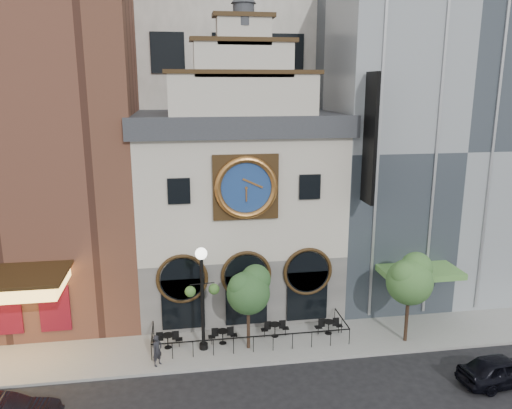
{
  "coord_description": "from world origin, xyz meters",
  "views": [
    {
      "loc": [
        -3.61,
        -22.43,
        14.0
      ],
      "look_at": [
        0.9,
        6.0,
        7.04
      ],
      "focal_mm": 35.0,
      "sensor_mm": 36.0,
      "label": 1
    }
  ],
  "objects_px": {
    "car_right": "(502,370)",
    "pedestrian": "(157,350)",
    "bistro_0": "(168,340)",
    "tree_right": "(410,278)",
    "tree_left": "(249,289)",
    "lamppost": "(202,287)",
    "bistro_2": "(275,329)",
    "bistro_1": "(223,336)",
    "bistro_3": "(329,326)"
  },
  "relations": [
    {
      "from": "bistro_0",
      "to": "lamppost",
      "type": "xyz_separation_m",
      "value": [
        1.9,
        -0.4,
        3.07
      ]
    },
    {
      "from": "bistro_0",
      "to": "tree_right",
      "type": "bearing_deg",
      "value": -5.32
    },
    {
      "from": "bistro_0",
      "to": "bistro_1",
      "type": "bearing_deg",
      "value": 0.04
    },
    {
      "from": "car_right",
      "to": "pedestrian",
      "type": "relative_size",
      "value": 2.62
    },
    {
      "from": "bistro_2",
      "to": "car_right",
      "type": "relative_size",
      "value": 0.37
    },
    {
      "from": "bistro_1",
      "to": "bistro_2",
      "type": "xyz_separation_m",
      "value": [
        2.98,
        0.33,
        0.0
      ]
    },
    {
      "from": "lamppost",
      "to": "tree_right",
      "type": "distance_m",
      "value": 11.18
    },
    {
      "from": "pedestrian",
      "to": "tree_left",
      "type": "bearing_deg",
      "value": -34.82
    },
    {
      "from": "bistro_0",
      "to": "bistro_3",
      "type": "relative_size",
      "value": 1.0
    },
    {
      "from": "car_right",
      "to": "tree_right",
      "type": "bearing_deg",
      "value": 26.5
    },
    {
      "from": "bistro_3",
      "to": "tree_left",
      "type": "relative_size",
      "value": 0.34
    },
    {
      "from": "lamppost",
      "to": "bistro_2",
      "type": "bearing_deg",
      "value": 4.39
    },
    {
      "from": "bistro_2",
      "to": "bistro_3",
      "type": "distance_m",
      "value": 3.08
    },
    {
      "from": "bistro_2",
      "to": "bistro_3",
      "type": "relative_size",
      "value": 1.0
    },
    {
      "from": "bistro_1",
      "to": "lamppost",
      "type": "bearing_deg",
      "value": -159.25
    },
    {
      "from": "bistro_1",
      "to": "tree_left",
      "type": "xyz_separation_m",
      "value": [
        1.37,
        -0.64,
        2.91
      ]
    },
    {
      "from": "car_right",
      "to": "lamppost",
      "type": "relative_size",
      "value": 0.75
    },
    {
      "from": "pedestrian",
      "to": "lamppost",
      "type": "height_order",
      "value": "lamppost"
    },
    {
      "from": "bistro_2",
      "to": "pedestrian",
      "type": "relative_size",
      "value": 0.97
    },
    {
      "from": "bistro_3",
      "to": "pedestrian",
      "type": "bearing_deg",
      "value": -169.28
    },
    {
      "from": "tree_left",
      "to": "tree_right",
      "type": "xyz_separation_m",
      "value": [
        8.71,
        -0.58,
        0.3
      ]
    },
    {
      "from": "bistro_1",
      "to": "tree_left",
      "type": "relative_size",
      "value": 0.34
    },
    {
      "from": "tree_right",
      "to": "tree_left",
      "type": "bearing_deg",
      "value": 176.18
    },
    {
      "from": "pedestrian",
      "to": "car_right",
      "type": "bearing_deg",
      "value": -60.3
    },
    {
      "from": "lamppost",
      "to": "car_right",
      "type": "bearing_deg",
      "value": -26.45
    },
    {
      "from": "car_right",
      "to": "bistro_2",
      "type": "bearing_deg",
      "value": 53.21
    },
    {
      "from": "tree_right",
      "to": "bistro_1",
      "type": "bearing_deg",
      "value": 173.11
    },
    {
      "from": "bistro_1",
      "to": "tree_right",
      "type": "xyz_separation_m",
      "value": [
        10.08,
        -1.22,
        3.21
      ]
    },
    {
      "from": "bistro_3",
      "to": "tree_right",
      "type": "xyz_separation_m",
      "value": [
        4.03,
        -1.38,
        3.21
      ]
    },
    {
      "from": "bistro_3",
      "to": "tree_left",
      "type": "xyz_separation_m",
      "value": [
        -4.68,
        -0.79,
        2.91
      ]
    },
    {
      "from": "bistro_1",
      "to": "car_right",
      "type": "height_order",
      "value": "car_right"
    },
    {
      "from": "bistro_1",
      "to": "bistro_3",
      "type": "relative_size",
      "value": 1.0
    },
    {
      "from": "bistro_0",
      "to": "car_right",
      "type": "xyz_separation_m",
      "value": [
        15.83,
        -5.62,
        0.11
      ]
    },
    {
      "from": "bistro_0",
      "to": "car_right",
      "type": "bearing_deg",
      "value": -19.55
    },
    {
      "from": "lamppost",
      "to": "tree_left",
      "type": "height_order",
      "value": "lamppost"
    },
    {
      "from": "bistro_2",
      "to": "tree_right",
      "type": "bearing_deg",
      "value": -12.29
    },
    {
      "from": "bistro_0",
      "to": "bistro_3",
      "type": "bearing_deg",
      "value": 1.02
    },
    {
      "from": "bistro_2",
      "to": "tree_left",
      "type": "height_order",
      "value": "tree_left"
    },
    {
      "from": "bistro_3",
      "to": "lamppost",
      "type": "xyz_separation_m",
      "value": [
        -7.12,
        -0.56,
        3.07
      ]
    },
    {
      "from": "lamppost",
      "to": "tree_left",
      "type": "bearing_deg",
      "value": -11.33
    },
    {
      "from": "tree_right",
      "to": "car_right",
      "type": "bearing_deg",
      "value": -57.78
    },
    {
      "from": "bistro_0",
      "to": "car_right",
      "type": "relative_size",
      "value": 0.37
    },
    {
      "from": "lamppost",
      "to": "tree_right",
      "type": "bearing_deg",
      "value": -10.08
    },
    {
      "from": "bistro_1",
      "to": "lamppost",
      "type": "height_order",
      "value": "lamppost"
    },
    {
      "from": "car_right",
      "to": "tree_left",
      "type": "bearing_deg",
      "value": 60.82
    },
    {
      "from": "pedestrian",
      "to": "tree_left",
      "type": "distance_m",
      "value": 5.55
    },
    {
      "from": "tree_left",
      "to": "bistro_0",
      "type": "bearing_deg",
      "value": 171.67
    },
    {
      "from": "pedestrian",
      "to": "bistro_3",
      "type": "bearing_deg",
      "value": -35.87
    },
    {
      "from": "tree_left",
      "to": "tree_right",
      "type": "relative_size",
      "value": 0.92
    },
    {
      "from": "bistro_1",
      "to": "car_right",
      "type": "xyz_separation_m",
      "value": [
        12.86,
        -5.62,
        0.11
      ]
    }
  ]
}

